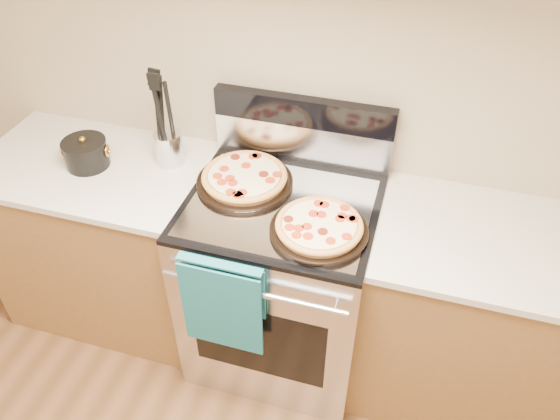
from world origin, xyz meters
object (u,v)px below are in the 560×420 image
(utensil_crock, at_px, (169,148))
(saucepan, at_px, (86,154))
(pepperoni_pizza_back, at_px, (245,178))
(range_body, at_px, (282,283))
(pepperoni_pizza_front, at_px, (319,227))

(utensil_crock, height_order, saucepan, utensil_crock)
(utensil_crock, distance_m, saucepan, 0.35)
(pepperoni_pizza_back, xyz_separation_m, saucepan, (-0.70, -0.05, 0.01))
(range_body, relative_size, pepperoni_pizza_back, 2.31)
(pepperoni_pizza_back, height_order, pepperoni_pizza_front, pepperoni_pizza_back)
(range_body, relative_size, saucepan, 4.97)
(pepperoni_pizza_back, distance_m, saucepan, 0.70)
(utensil_crock, bearing_deg, pepperoni_pizza_back, -10.97)
(pepperoni_pizza_front, distance_m, saucepan, 1.07)
(pepperoni_pizza_front, height_order, saucepan, saucepan)
(pepperoni_pizza_front, bearing_deg, utensil_crock, 159.54)
(range_body, xyz_separation_m, pepperoni_pizza_front, (0.18, -0.13, 0.50))
(range_body, relative_size, utensil_crock, 6.05)
(range_body, height_order, pepperoni_pizza_front, pepperoni_pizza_front)
(pepperoni_pizza_front, bearing_deg, pepperoni_pizza_back, 150.95)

